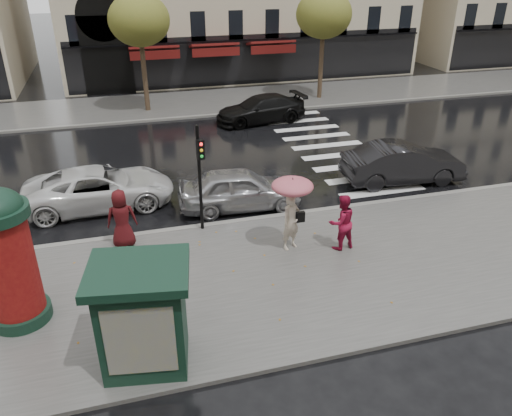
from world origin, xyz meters
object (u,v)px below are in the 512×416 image
object	(u,v)px
man_burgundy	(122,218)
traffic_light	(200,169)
car_white	(100,188)
car_black	(261,109)
woman_red	(342,222)
morris_column	(6,253)
car_darkgrey	(403,163)
newsstand	(143,315)
car_silver	(240,189)
woman_umbrella	(292,202)

from	to	relation	value
man_burgundy	traffic_light	bearing A→B (deg)	-171.31
car_white	car_black	size ratio (longest dim) A/B	1.06
woman_red	car_white	size ratio (longest dim) A/B	0.34
morris_column	car_darkgrey	distance (m)	14.96
car_white	car_black	bearing A→B (deg)	-47.58
newsstand	car_silver	xyz separation A→B (m)	(3.97, 7.20, -0.66)
traffic_light	car_white	xyz separation A→B (m)	(-3.29, 2.98, -1.57)
newsstand	car_black	bearing A→B (deg)	65.99
man_burgundy	newsstand	size ratio (longest dim) A/B	0.75
car_darkgrey	car_white	distance (m)	11.98
woman_umbrella	morris_column	bearing A→B (deg)	-169.69
woman_umbrella	car_darkgrey	xyz separation A→B (m)	(6.20, 3.89, -0.91)
man_burgundy	morris_column	world-z (taller)	morris_column
woman_red	car_black	world-z (taller)	woman_red
traffic_light	woman_umbrella	bearing A→B (deg)	-38.13
car_darkgrey	car_silver	bearing A→B (deg)	99.20
woman_red	car_black	bearing A→B (deg)	-104.42
woman_umbrella	car_darkgrey	size ratio (longest dim) A/B	0.49
woman_red	car_darkgrey	xyz separation A→B (m)	(4.71, 4.31, -0.22)
woman_umbrella	car_black	distance (m)	13.78
morris_column	car_silver	size ratio (longest dim) A/B	0.90
woman_umbrella	traffic_light	xyz separation A→B (m)	(-2.45, 1.92, 0.59)
woman_umbrella	traffic_light	size ratio (longest dim) A/B	0.67
man_burgundy	car_darkgrey	size ratio (longest dim) A/B	0.39
morris_column	car_black	xyz separation A→B (m)	(10.65, 14.83, -1.33)
car_silver	car_white	xyz separation A→B (m)	(-4.95, 1.51, -0.02)
morris_column	car_white	xyz separation A→B (m)	(2.00, 6.31, -1.32)
car_black	woman_umbrella	bearing A→B (deg)	-19.31
newsstand	car_white	bearing A→B (deg)	96.40
woman_red	man_burgundy	distance (m)	6.84
traffic_light	car_silver	distance (m)	2.70
car_white	car_silver	bearing A→B (deg)	-109.12
car_silver	car_darkgrey	size ratio (longest dim) A/B	0.91
car_silver	morris_column	bearing A→B (deg)	128.73
woman_umbrella	morris_column	world-z (taller)	morris_column
woman_red	morris_column	bearing A→B (deg)	-2.47
traffic_light	car_black	xyz separation A→B (m)	(5.37, 11.51, -1.58)
woman_red	traffic_light	bearing A→B (deg)	-39.25
car_black	man_burgundy	bearing A→B (deg)	-40.96
car_white	car_black	xyz separation A→B (m)	(8.66, 8.53, -0.01)
traffic_light	newsstand	size ratio (longest dim) A/B	1.42
car_black	car_silver	bearing A→B (deg)	-27.29
woman_red	car_white	world-z (taller)	woman_red
man_burgundy	morris_column	xyz separation A→B (m)	(-2.69, -2.99, 0.99)
car_silver	car_white	bearing A→B (deg)	77.14
morris_column	traffic_light	world-z (taller)	morris_column
morris_column	car_black	bearing A→B (deg)	54.32
man_burgundy	newsstand	distance (m)	5.42
woman_red	car_black	distance (m)	13.92
man_burgundy	traffic_light	world-z (taller)	traffic_light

